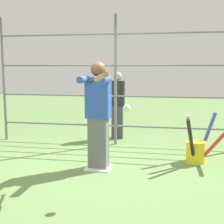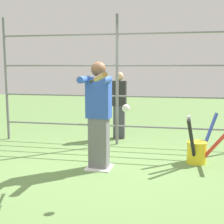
{
  "view_description": "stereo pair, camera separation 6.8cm",
  "coord_description": "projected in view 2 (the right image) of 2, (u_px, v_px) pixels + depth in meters",
  "views": [
    {
      "loc": [
        -1.09,
        4.74,
        1.62
      ],
      "look_at": [
        -0.29,
        0.41,
        0.98
      ],
      "focal_mm": 50.0,
      "sensor_mm": 36.0,
      "label": 1
    },
    {
      "loc": [
        -1.16,
        4.72,
        1.62
      ],
      "look_at": [
        -0.29,
        0.41,
        0.98
      ],
      "focal_mm": 50.0,
      "sensor_mm": 36.0,
      "label": 2
    }
  ],
  "objects": [
    {
      "name": "baseball_bat_swinging",
      "position": [
        99.0,
        78.0,
        3.91
      ],
      "size": [
        0.42,
        0.77,
        0.17
      ],
      "color": "black"
    },
    {
      "name": "fence_backstop",
      "position": [
        117.0,
        81.0,
        6.4
      ],
      "size": [
        5.05,
        0.06,
        2.67
      ],
      "color": "slate",
      "rests_on": "ground"
    },
    {
      "name": "home_plate",
      "position": [
        99.0,
        167.0,
        5.04
      ],
      "size": [
        0.4,
        0.4,
        0.02
      ],
      "color": "white",
      "rests_on": "ground"
    },
    {
      "name": "bystander_behind_fence",
      "position": [
        119.0,
        104.0,
        7.04
      ],
      "size": [
        0.31,
        0.19,
        1.51
      ],
      "color": "#3F3F47",
      "rests_on": "ground"
    },
    {
      "name": "ground_plane",
      "position": [
        99.0,
        168.0,
        5.04
      ],
      "size": [
        24.0,
        24.0,
        0.0
      ],
      "primitive_type": "plane",
      "color": "#608447"
    },
    {
      "name": "batter",
      "position": [
        98.0,
        112.0,
        4.89
      ],
      "size": [
        0.44,
        0.59,
        1.7
      ],
      "color": "slate",
      "rests_on": "ground"
    },
    {
      "name": "softball_in_flight",
      "position": [
        126.0,
        108.0,
        3.78
      ],
      "size": [
        0.1,
        0.1,
        0.1
      ],
      "color": "white"
    },
    {
      "name": "bat_bucket",
      "position": [
        198.0,
        149.0,
        5.25
      ],
      "size": [
        0.79,
        0.86,
        0.85
      ],
      "color": "yellow",
      "rests_on": "ground"
    }
  ]
}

